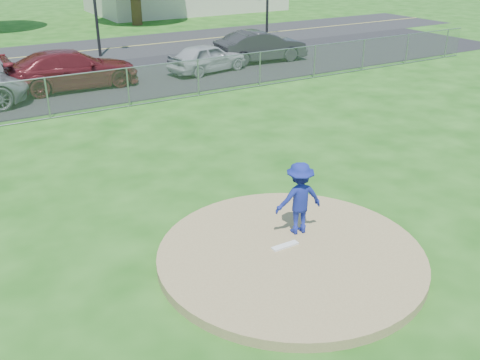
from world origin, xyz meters
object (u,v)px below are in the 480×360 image
Objects in this scene: parked_car_charcoal at (261,46)px; parked_car_darkred at (72,69)px; parked_car_pearl at (207,58)px; pitcher at (299,198)px.

parked_car_darkred is at bearing 96.88° from parked_car_charcoal.
pitcher is at bearing 148.23° from parked_car_pearl.
parked_car_charcoal is at bearing -89.85° from parked_car_pearl.
pitcher reaches higher than parked_car_pearl.
pitcher reaches higher than parked_car_darkred.
pitcher is 15.32m from parked_car_darkred.
parked_car_pearl is (6.42, -0.25, -0.13)m from parked_car_darkred.
parked_car_pearl is at bearing -100.22° from pitcher.
pitcher is 0.40× the size of parked_car_pearl.
pitcher is at bearing -176.89° from parked_car_darkred.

